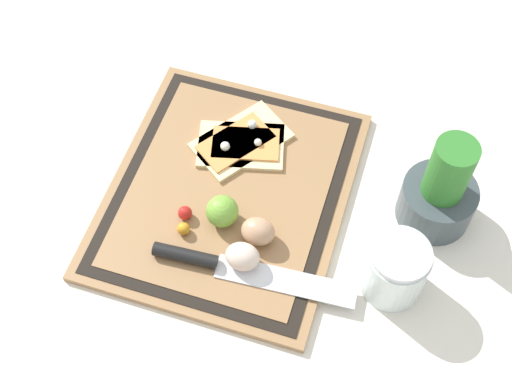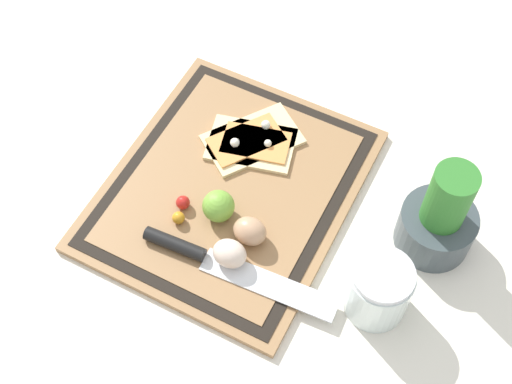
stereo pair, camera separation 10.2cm
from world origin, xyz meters
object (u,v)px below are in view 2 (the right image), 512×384
(sauce_jar, at_px, (378,291))
(egg_pink, at_px, (230,254))
(pizza_slice_far, at_px, (252,144))
(egg_brown, at_px, (250,231))
(cherry_tomato_yellow, at_px, (178,218))
(herb_pot, at_px, (439,220))
(knife, at_px, (207,258))
(lime, at_px, (218,206))
(cherry_tomato_red, at_px, (183,203))
(pizza_slice_near, at_px, (251,139))

(sauce_jar, bearing_deg, egg_pink, -79.66)
(pizza_slice_far, height_order, egg_brown, egg_brown)
(egg_pink, xyz_separation_m, cherry_tomato_yellow, (-0.02, -0.10, -0.01))
(pizza_slice_far, relative_size, egg_brown, 3.06)
(pizza_slice_far, relative_size, sauce_jar, 1.54)
(egg_pink, height_order, herb_pot, herb_pot)
(cherry_tomato_yellow, bearing_deg, knife, 61.62)
(egg_brown, xyz_separation_m, sauce_jar, (0.01, 0.21, 0.01))
(lime, distance_m, sauce_jar, 0.28)
(knife, xyz_separation_m, egg_brown, (-0.06, 0.04, 0.01))
(knife, distance_m, sauce_jar, 0.26)
(cherry_tomato_red, distance_m, herb_pot, 0.40)
(pizza_slice_near, xyz_separation_m, pizza_slice_far, (0.01, 0.01, 0.00))
(egg_pink, relative_size, herb_pot, 0.29)
(egg_pink, bearing_deg, pizza_slice_far, -161.56)
(lime, bearing_deg, egg_pink, 40.44)
(egg_brown, xyz_separation_m, lime, (-0.02, -0.06, 0.00))
(pizza_slice_far, height_order, lime, lime)
(pizza_slice_near, xyz_separation_m, sauce_jar, (0.17, 0.30, 0.03))
(knife, height_order, cherry_tomato_red, same)
(cherry_tomato_yellow, bearing_deg, pizza_slice_near, 171.32)
(herb_pot, relative_size, sauce_jar, 1.72)
(pizza_slice_near, relative_size, lime, 3.56)
(cherry_tomato_yellow, height_order, sauce_jar, sauce_jar)
(knife, bearing_deg, cherry_tomato_yellow, -118.38)
(pizza_slice_far, distance_m, sauce_jar, 0.34)
(pizza_slice_far, bearing_deg, pizza_slice_near, -142.49)
(cherry_tomato_red, height_order, herb_pot, herb_pot)
(egg_pink, distance_m, herb_pot, 0.32)
(egg_pink, height_order, lime, lime)
(pizza_slice_near, height_order, lime, lime)
(pizza_slice_far, height_order, egg_pink, egg_pink)
(herb_pot, xyz_separation_m, sauce_jar, (0.14, -0.04, -0.02))
(egg_pink, bearing_deg, herb_pot, 125.06)
(cherry_tomato_red, height_order, cherry_tomato_yellow, cherry_tomato_red)
(pizza_slice_near, xyz_separation_m, egg_pink, (0.22, 0.08, 0.02))
(knife, distance_m, egg_pink, 0.04)
(cherry_tomato_red, xyz_separation_m, cherry_tomato_yellow, (0.03, 0.01, -0.00))
(pizza_slice_far, bearing_deg, cherry_tomato_red, -15.43)
(knife, xyz_separation_m, egg_pink, (-0.02, 0.03, 0.01))
(knife, relative_size, egg_pink, 5.94)
(knife, bearing_deg, pizza_slice_near, -169.13)
(cherry_tomato_red, bearing_deg, lime, 102.31)
(knife, height_order, egg_pink, egg_pink)
(egg_brown, height_order, cherry_tomato_yellow, egg_brown)
(egg_pink, bearing_deg, knife, -62.53)
(pizza_slice_far, distance_m, knife, 0.23)
(egg_brown, bearing_deg, sauce_jar, 87.98)
(pizza_slice_far, distance_m, egg_brown, 0.18)
(pizza_slice_far, xyz_separation_m, cherry_tomato_red, (0.16, -0.04, 0.01))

